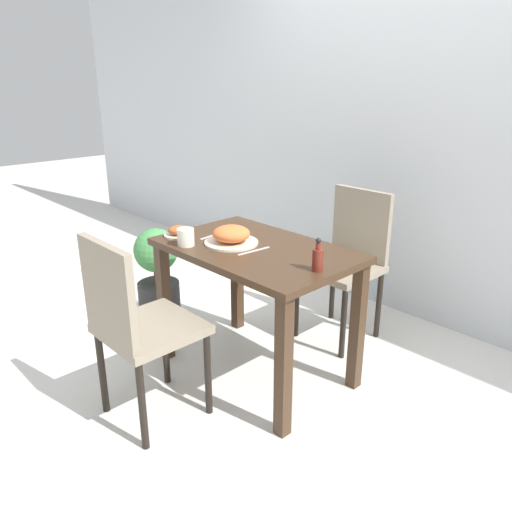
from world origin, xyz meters
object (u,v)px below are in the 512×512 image
chair_near (135,321)px  food_plate (231,236)px  potted_plant_left (158,276)px  chair_far (348,255)px  drink_cup (186,237)px  side_plate (178,232)px  sauce_bottle (318,258)px

chair_near → food_plate: 0.67m
food_plate → potted_plant_left: food_plate is taller
chair_far → drink_cup: chair_far is taller
side_plate → chair_far: bearing=61.5°
chair_far → drink_cup: (-0.33, -0.96, 0.25)m
food_plate → side_plate: food_plate is taller
chair_near → side_plate: bearing=-54.9°
potted_plant_left → chair_near: bearing=-38.0°
side_plate → drink_cup: (0.16, -0.06, 0.02)m
chair_near → sauce_bottle: bearing=-127.4°
side_plate → potted_plant_left: size_ratio=0.25×
chair_far → food_plate: 0.83m
chair_near → sauce_bottle: (0.50, 0.65, 0.27)m
food_plate → sauce_bottle: 0.56m
drink_cup → chair_far: bearing=71.0°
food_plate → potted_plant_left: bearing=180.0°
drink_cup → side_plate: bearing=157.6°
sauce_bottle → potted_plant_left: 1.38m
chair_far → food_plate: chair_far is taller
drink_cup → potted_plant_left: (-0.60, 0.19, -0.45)m
chair_near → side_plate: size_ratio=5.76×
side_plate → drink_cup: drink_cup is taller
drink_cup → food_plate: bearing=53.8°
sauce_bottle → potted_plant_left: (-1.30, -0.03, -0.46)m
chair_far → drink_cup: 1.05m
food_plate → drink_cup: bearing=-126.2°
potted_plant_left → food_plate: bearing=-0.0°
side_plate → sauce_bottle: sauce_bottle is taller
drink_cup → sauce_bottle: sauce_bottle is taller
drink_cup → potted_plant_left: bearing=162.6°
chair_near → drink_cup: 0.54m
chair_near → food_plate: size_ratio=3.27×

